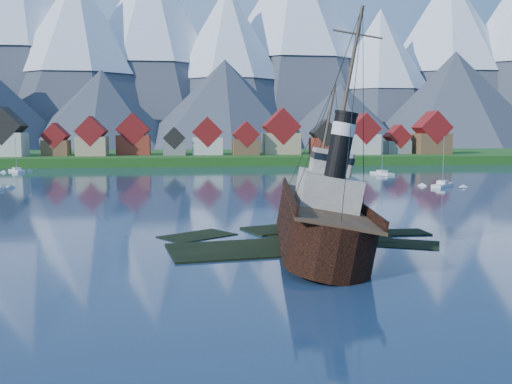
{
  "coord_description": "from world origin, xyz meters",
  "views": [
    {
      "loc": [
        -10.3,
        -58.74,
        12.11
      ],
      "look_at": [
        -2.2,
        6.0,
        5.0
      ],
      "focal_mm": 40.0,
      "sensor_mm": 36.0,
      "label": 1
    }
  ],
  "objects": [
    {
      "name": "sailboat_d",
      "position": [
        44.45,
        56.79,
        0.26
      ],
      "size": [
        7.28,
        7.4,
        11.33
      ],
      "rotation": [
        0.0,
        0.0,
        -0.77
      ],
      "color": "silver",
      "rests_on": "ground"
    },
    {
      "name": "seawall",
      "position": [
        0.0,
        132.0,
        0.0
      ],
      "size": [
        600.0,
        2.5,
        2.0
      ],
      "primitive_type": "cube",
      "color": "#3F3D38",
      "rests_on": "ground"
    },
    {
      "name": "tugboat_wreck",
      "position": [
        2.8,
        -0.87,
        3.18
      ],
      "size": [
        7.42,
        31.99,
        25.35
      ],
      "rotation": [
        0.0,
        0.17,
        -0.14
      ],
      "color": "black",
      "rests_on": "ground"
    },
    {
      "name": "mountains",
      "position": [
        -0.79,
        481.26,
        89.34
      ],
      "size": [
        965.0,
        340.0,
        205.0
      ],
      "color": "#2D333D",
      "rests_on": "ground"
    },
    {
      "name": "shore_bank",
      "position": [
        0.0,
        170.0,
        0.0
      ],
      "size": [
        600.0,
        80.0,
        3.2
      ],
      "primitive_type": "cube",
      "color": "#154413",
      "rests_on": "ground"
    },
    {
      "name": "ground",
      "position": [
        0.0,
        0.0,
        0.0
      ],
      "size": [
        1400.0,
        1400.0,
        0.0
      ],
      "primitive_type": "plane",
      "color": "#1B304E",
      "rests_on": "ground"
    },
    {
      "name": "sailboat_e",
      "position": [
        42.97,
        90.45,
        0.23
      ],
      "size": [
        4.14,
        9.2,
        10.35
      ],
      "rotation": [
        0.0,
        0.0,
        0.22
      ],
      "color": "silver",
      "rests_on": "ground"
    },
    {
      "name": "sailboat_f",
      "position": [
        -58.87,
        113.74,
        0.23
      ],
      "size": [
        6.36,
        8.06,
        10.46
      ],
      "rotation": [
        0.0,
        0.0,
        0.59
      ],
      "color": "silver",
      "rests_on": "ground"
    },
    {
      "name": "shoal",
      "position": [
        1.78,
        2.15,
        -0.35
      ],
      "size": [
        31.71,
        21.24,
        1.14
      ],
      "color": "black",
      "rests_on": "ground"
    },
    {
      "name": "town",
      "position": [
        -33.12,
        152.18,
        8.99
      ],
      "size": [
        250.96,
        16.69,
        17.3
      ],
      "color": "maroon",
      "rests_on": "ground"
    }
  ]
}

